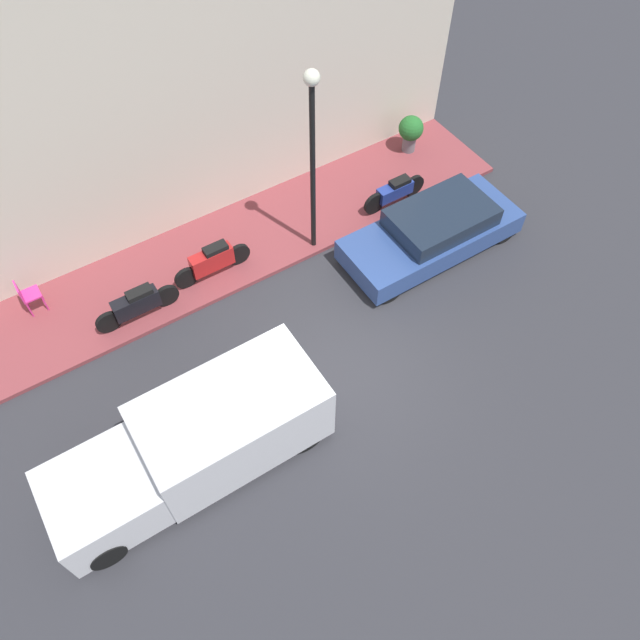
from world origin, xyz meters
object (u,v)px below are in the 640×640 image
(motorcycle_red, at_px, (212,261))
(potted_plant, at_px, (411,131))
(motorcycle_blue, at_px, (395,191))
(streetlamp, at_px, (312,141))
(motorcycle_black, at_px, (137,304))
(delivery_van, at_px, (194,443))
(cafe_chair, at_px, (27,295))
(parked_car, at_px, (433,231))

(motorcycle_red, relative_size, potted_plant, 1.82)
(motorcycle_blue, distance_m, streetlamp, 3.67)
(motorcycle_blue, height_order, streetlamp, streetlamp)
(streetlamp, bearing_deg, motorcycle_black, 87.31)
(delivery_van, xyz_separation_m, cafe_chair, (5.29, 1.55, -0.23))
(motorcycle_red, xyz_separation_m, streetlamp, (-0.44, -2.47, 2.61))
(motorcycle_black, height_order, motorcycle_red, motorcycle_red)
(cafe_chair, bearing_deg, streetlamp, -104.70)
(parked_car, height_order, streetlamp, streetlamp)
(streetlamp, height_order, potted_plant, streetlamp)
(parked_car, bearing_deg, motorcycle_black, 75.54)
(delivery_van, height_order, motorcycle_red, delivery_van)
(parked_car, relative_size, cafe_chair, 4.92)
(parked_car, relative_size, potted_plant, 4.18)
(cafe_chair, bearing_deg, delivery_van, -163.69)
(cafe_chair, bearing_deg, motorcycle_red, -107.49)
(motorcycle_blue, bearing_deg, motorcycle_red, 86.19)
(motorcycle_red, xyz_separation_m, cafe_chair, (1.23, 3.90, 0.07))
(motorcycle_red, bearing_deg, streetlamp, -100.15)
(motorcycle_black, xyz_separation_m, motorcycle_red, (0.24, -1.96, 0.02))
(motorcycle_black, bearing_deg, parked_car, -104.46)
(delivery_van, height_order, streetlamp, streetlamp)
(motorcycle_red, bearing_deg, potted_plant, -79.93)
(parked_car, height_order, delivery_van, delivery_van)
(delivery_van, xyz_separation_m, motorcycle_red, (4.06, -2.35, -0.31))
(motorcycle_black, xyz_separation_m, streetlamp, (-0.21, -4.43, 2.63))
(parked_car, bearing_deg, motorcycle_blue, -3.62)
(streetlamp, relative_size, cafe_chair, 5.26)
(parked_car, xyz_separation_m, delivery_van, (-2.06, 7.23, 0.29))
(parked_car, bearing_deg, potted_plant, -28.39)
(parked_car, distance_m, streetlamp, 3.87)
(cafe_chair, bearing_deg, motorcycle_black, -127.00)
(motorcycle_blue, xyz_separation_m, streetlamp, (-0.11, 2.51, 2.67))
(streetlamp, bearing_deg, potted_plant, -68.61)
(delivery_van, height_order, potted_plant, delivery_van)
(motorcycle_blue, height_order, cafe_chair, cafe_chair)
(delivery_van, relative_size, potted_plant, 4.93)
(parked_car, xyz_separation_m, cafe_chair, (3.23, 8.78, 0.06))
(parked_car, bearing_deg, delivery_van, 105.90)
(parked_car, height_order, cafe_chair, parked_car)
(motorcycle_red, relative_size, cafe_chair, 2.14)
(motorcycle_black, distance_m, motorcycle_blue, 6.94)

